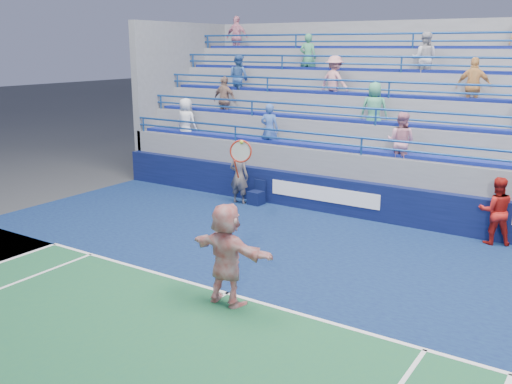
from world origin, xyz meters
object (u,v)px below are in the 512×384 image
Objects in this scene: tennis_player at (227,254)px; ball_girl at (496,211)px; judge_chair at (256,197)px; line_judge at (239,176)px.

tennis_player is 1.87× the size of ball_girl.
judge_chair is 0.86m from line_judge.
ball_girl is (7.15, 0.20, 0.63)m from judge_chair.
ball_girl is at bearing 60.99° from tennis_player.
judge_chair is at bearing -167.54° from line_judge.
tennis_player reaches higher than judge_chair.
ball_girl is at bearing 1.59° from judge_chair.
tennis_player is at bearing 38.64° from ball_girl.
line_judge reaches higher than ball_girl.
ball_girl is (7.69, 0.38, -0.01)m from line_judge.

